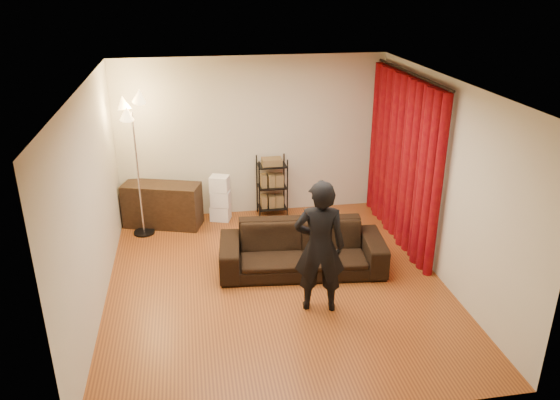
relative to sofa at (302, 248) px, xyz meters
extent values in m
plane|color=#954C1A|center=(-0.42, -0.31, -0.33)|extent=(5.00, 5.00, 0.00)
plane|color=white|center=(-0.42, -0.31, 2.37)|extent=(5.00, 5.00, 0.00)
plane|color=beige|center=(-0.42, 2.19, 1.02)|extent=(5.00, 0.00, 5.00)
plane|color=beige|center=(-0.42, -2.81, 1.02)|extent=(5.00, 0.00, 5.00)
plane|color=beige|center=(-2.67, -0.31, 1.02)|extent=(0.00, 5.00, 5.00)
plane|color=beige|center=(1.83, -0.31, 1.02)|extent=(0.00, 5.00, 5.00)
cylinder|color=black|center=(1.73, 0.81, 2.25)|extent=(0.04, 2.65, 0.04)
imported|color=black|center=(0.00, 0.00, 0.00)|extent=(2.37, 1.12, 0.67)
imported|color=black|center=(0.01, -0.96, 0.52)|extent=(0.69, 0.53, 1.71)
cube|color=#312012|center=(-1.97, 1.84, 0.03)|extent=(1.33, 0.82, 0.73)
camera|label=1|loc=(-1.44, -6.65, 3.57)|focal=35.00mm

